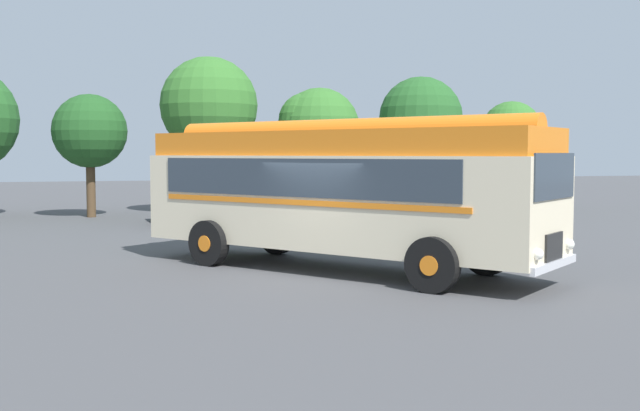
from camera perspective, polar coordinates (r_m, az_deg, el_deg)
The scene contains 10 objects.
ground_plane at distance 16.59m, azimuth 0.50°, elevation -5.38°, with size 120.00×120.00×0.00m, color #474749.
vintage_bus at distance 17.23m, azimuth 1.46°, elevation 1.31°, with size 8.06×9.50×3.49m.
car_near_left at distance 28.93m, azimuth -10.44°, elevation 0.25°, with size 2.17×4.30×1.66m.
car_mid_left at distance 29.28m, azimuth -5.41°, elevation 0.35°, with size 2.35×4.38×1.66m.
car_mid_right at distance 29.75m, azimuth -0.28°, elevation 0.42°, with size 2.25×4.34×1.66m.
tree_left_of_centre at distance 33.03m, azimuth -17.11°, elevation 5.48°, with size 3.10×3.10×5.19m.
tree_centre at distance 34.10m, azimuth -8.40°, elevation 7.48°, with size 4.36×4.36×7.01m.
tree_right_of_centre at distance 34.42m, azimuth -0.29°, elevation 6.05°, with size 3.74×3.69×5.70m.
tree_far_right at distance 36.10m, azimuth 7.73°, elevation 6.54°, with size 3.96×3.96×6.33m.
tree_extra_right at distance 38.24m, azimuth 14.29°, elevation 5.40°, with size 3.00×3.00×5.27m.
Camera 1 is at (-4.82, -15.65, 2.71)m, focal length 42.00 mm.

